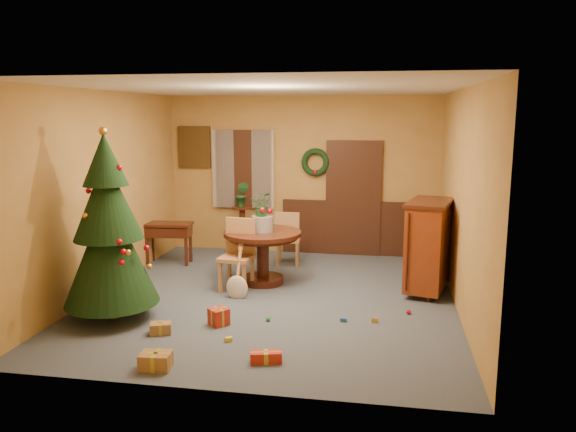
% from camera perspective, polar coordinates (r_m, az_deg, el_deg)
% --- Properties ---
extents(room_envelope, '(5.50, 5.50, 5.50)m').
position_cam_1_polar(room_envelope, '(10.34, 2.54, 2.27)').
color(room_envelope, '#374250').
rests_on(room_envelope, ground).
extents(dining_table, '(1.18, 1.18, 0.81)m').
position_cam_1_polar(dining_table, '(8.55, -2.59, -3.17)').
color(dining_table, black).
rests_on(dining_table, floor).
extents(urn, '(0.32, 0.32, 0.24)m').
position_cam_1_polar(urn, '(8.48, -2.61, -0.79)').
color(urn, slate).
rests_on(urn, dining_table).
extents(centerpiece_plant, '(0.33, 0.29, 0.37)m').
position_cam_1_polar(centerpiece_plant, '(8.42, -2.63, 1.23)').
color(centerpiece_plant, '#1E4C23').
rests_on(centerpiece_plant, urn).
extents(chair_near, '(0.49, 0.49, 1.05)m').
position_cam_1_polar(chair_near, '(8.31, -5.09, -3.64)').
color(chair_near, '#9D683E').
rests_on(chair_near, floor).
extents(chair_far, '(0.44, 0.44, 0.95)m').
position_cam_1_polar(chair_far, '(9.55, -0.04, -2.11)').
color(chair_far, '#9D683E').
rests_on(chair_far, floor).
extents(guitar, '(0.45, 0.55, 0.72)m').
position_cam_1_polar(guitar, '(7.94, -5.22, -5.78)').
color(guitar, beige).
rests_on(guitar, floor).
extents(plant_stand, '(0.36, 0.36, 0.92)m').
position_cam_1_polar(plant_stand, '(10.18, -4.66, -0.97)').
color(plant_stand, black).
rests_on(plant_stand, floor).
extents(stand_plant, '(0.27, 0.22, 0.45)m').
position_cam_1_polar(stand_plant, '(10.08, -4.70, 2.22)').
color(stand_plant, '#19471E').
rests_on(stand_plant, plant_stand).
extents(christmas_tree, '(1.17, 1.17, 2.42)m').
position_cam_1_polar(christmas_tree, '(7.28, -17.75, -1.39)').
color(christmas_tree, '#382111').
rests_on(christmas_tree, floor).
extents(writing_desk, '(0.84, 0.46, 0.72)m').
position_cam_1_polar(writing_desk, '(9.90, -12.05, -1.69)').
color(writing_desk, black).
rests_on(writing_desk, floor).
extents(sideboard, '(0.80, 1.16, 1.35)m').
position_cam_1_polar(sideboard, '(8.32, 14.06, -2.76)').
color(sideboard, '#501409').
rests_on(sideboard, floor).
extents(gift_a, '(0.33, 0.25, 0.17)m').
position_cam_1_polar(gift_a, '(6.06, -13.29, -14.12)').
color(gift_a, brown).
rests_on(gift_a, floor).
extents(gift_b, '(0.29, 0.29, 0.21)m').
position_cam_1_polar(gift_b, '(7.07, -7.04, -10.11)').
color(gift_b, '#A82616').
rests_on(gift_b, floor).
extents(gift_c, '(0.28, 0.24, 0.13)m').
position_cam_1_polar(gift_c, '(6.93, -12.82, -11.05)').
color(gift_c, brown).
rests_on(gift_c, floor).
extents(gift_d, '(0.35, 0.21, 0.12)m').
position_cam_1_polar(gift_d, '(6.05, -2.25, -14.11)').
color(gift_d, '#A82616').
rests_on(gift_d, floor).
extents(toy_a, '(0.09, 0.06, 0.05)m').
position_cam_1_polar(toy_a, '(7.17, 5.63, -10.44)').
color(toy_a, '#2660A6').
rests_on(toy_a, floor).
extents(toy_b, '(0.06, 0.06, 0.06)m').
position_cam_1_polar(toy_b, '(7.16, -2.03, -10.41)').
color(toy_b, '#258A43').
rests_on(toy_b, floor).
extents(toy_c, '(0.09, 0.09, 0.05)m').
position_cam_1_polar(toy_c, '(6.60, -6.06, -12.35)').
color(toy_c, gold).
rests_on(toy_c, floor).
extents(toy_d, '(0.06, 0.06, 0.06)m').
position_cam_1_polar(toy_d, '(7.55, 12.16, -9.51)').
color(toy_d, red).
rests_on(toy_d, floor).
extents(toy_e, '(0.09, 0.07, 0.05)m').
position_cam_1_polar(toy_e, '(7.20, 8.78, -10.45)').
color(toy_e, '#F19A38').
rests_on(toy_e, floor).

